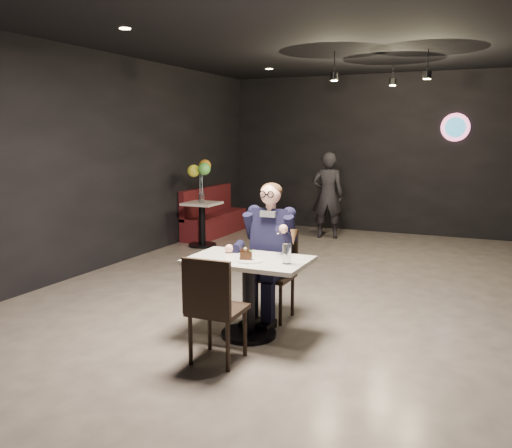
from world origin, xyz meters
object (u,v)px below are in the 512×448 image
at_px(chair_near, 218,307).
at_px(side_table, 202,227).
at_px(main_table, 249,297).
at_px(chair_far, 271,275).
at_px(booth_bench, 215,211).
at_px(sundae_glass, 287,254).
at_px(passerby, 328,195).
at_px(balloon_vase, 202,198).
at_px(seated_man, 271,250).

distance_m(chair_near, side_table, 4.73).
xyz_separation_m(chair_near, side_table, (-2.46, 4.04, -0.12)).
bearing_deg(main_table, chair_far, 90.00).
distance_m(chair_near, booth_bench, 5.75).
xyz_separation_m(sundae_glass, booth_bench, (-3.15, 4.49, -0.39)).
bearing_deg(main_table, chair_near, -90.00).
relative_size(booth_bench, passerby, 1.15).
bearing_deg(sundae_glass, chair_near, -125.25).
relative_size(booth_bench, side_table, 2.66).
bearing_deg(main_table, balloon_vase, 125.61).
relative_size(main_table, seated_man, 0.76).
relative_size(seated_man, side_table, 2.13).
relative_size(chair_far, balloon_vase, 6.10).
distance_m(chair_far, chair_near, 1.15).
bearing_deg(balloon_vase, chair_near, -58.66).
distance_m(side_table, passerby, 2.38).
distance_m(chair_far, sundae_glass, 0.81).
bearing_deg(sundae_glass, passerby, 102.76).
distance_m(chair_far, balloon_vase, 3.81).
distance_m(main_table, chair_far, 0.56).
height_order(chair_far, seated_man, seated_man).
bearing_deg(sundae_glass, balloon_vase, 129.31).
relative_size(seated_man, passerby, 0.92).
bearing_deg(passerby, side_table, 31.03).
distance_m(chair_far, seated_man, 0.26).
bearing_deg(chair_near, passerby, 96.02).
bearing_deg(chair_far, booth_bench, 125.39).
xyz_separation_m(side_table, balloon_vase, (0.00, 0.00, 0.49)).
distance_m(seated_man, balloon_vase, 3.80).
bearing_deg(balloon_vase, seated_man, -49.55).
bearing_deg(booth_bench, sundae_glass, -54.88).
distance_m(chair_near, passerby, 5.70).
xyz_separation_m(booth_bench, side_table, (0.30, -1.00, -0.11)).
height_order(main_table, balloon_vase, balloon_vase).
relative_size(chair_far, booth_bench, 0.51).
xyz_separation_m(main_table, side_table, (-2.46, 3.44, -0.04)).
bearing_deg(balloon_vase, main_table, -54.39).
relative_size(main_table, side_table, 1.63).
xyz_separation_m(sundae_glass, balloon_vase, (-2.85, 3.49, -0.01)).
xyz_separation_m(chair_near, balloon_vase, (-2.46, 4.04, 0.37)).
height_order(chair_near, booth_bench, chair_near).
bearing_deg(seated_man, booth_bench, 125.39).
height_order(chair_far, balloon_vase, chair_far).
relative_size(side_table, passerby, 0.43).
xyz_separation_m(seated_man, side_table, (-2.46, 2.89, -0.38)).
xyz_separation_m(main_table, passerby, (-0.76, 5.04, 0.41)).
bearing_deg(side_table, main_table, -54.39).
relative_size(balloon_vase, passerby, 0.10).
distance_m(booth_bench, passerby, 2.12).
relative_size(main_table, booth_bench, 0.61).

